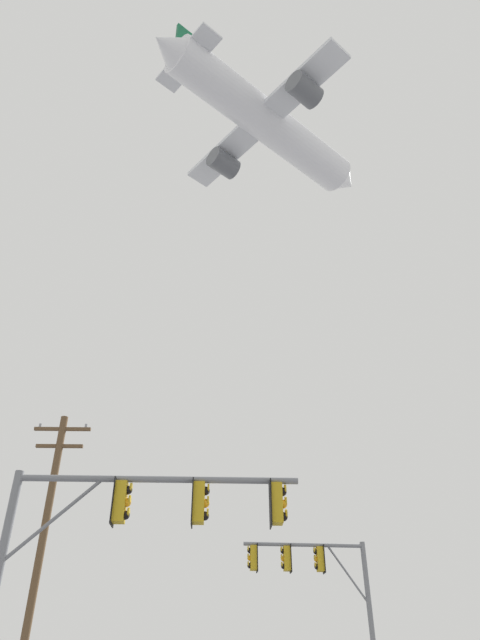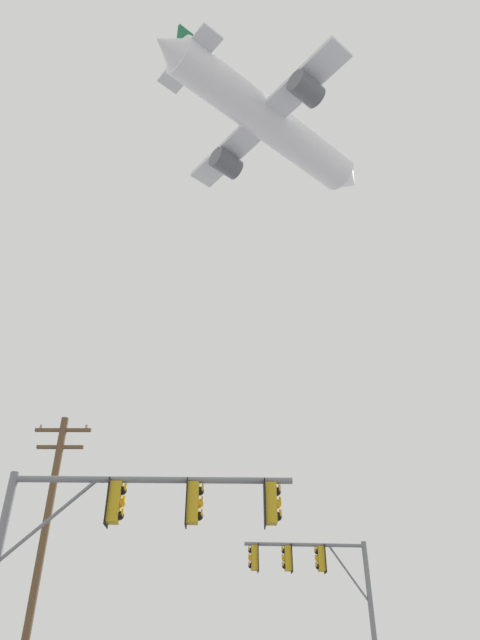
{
  "view_description": "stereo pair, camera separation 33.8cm",
  "coord_description": "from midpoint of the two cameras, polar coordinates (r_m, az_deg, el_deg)",
  "views": [
    {
      "loc": [
        -1.14,
        -4.6,
        1.38
      ],
      "look_at": [
        -0.66,
        16.97,
        15.43
      ],
      "focal_mm": 32.09,
      "sensor_mm": 36.0,
      "label": 1
    },
    {
      "loc": [
        -0.8,
        -4.6,
        1.38
      ],
      "look_at": [
        -0.66,
        16.97,
        15.43
      ],
      "focal_mm": 32.09,
      "sensor_mm": 36.0,
      "label": 2
    }
  ],
  "objects": [
    {
      "name": "utility_pole",
      "position": [
        22.72,
        -19.66,
        -20.69
      ],
      "size": [
        2.2,
        0.28,
        10.54
      ],
      "color": "brown",
      "rests_on": "ground"
    },
    {
      "name": "signal_pole_near",
      "position": [
        13.65,
        -11.78,
        -19.64
      ],
      "size": [
        6.54,
        0.52,
        5.65
      ],
      "color": "slate",
      "rests_on": "ground"
    },
    {
      "name": "airplane",
      "position": [
        56.21,
        2.37,
        19.16
      ],
      "size": [
        21.03,
        18.43,
        6.8
      ],
      "color": "white"
    },
    {
      "name": "signal_pole_far",
      "position": [
        24.48,
        7.51,
        -24.48
      ],
      "size": [
        4.91,
        0.65,
        6.44
      ],
      "color": "slate",
      "rests_on": "ground"
    }
  ]
}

